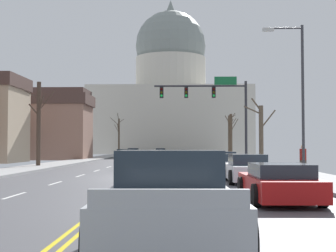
{
  "coord_description": "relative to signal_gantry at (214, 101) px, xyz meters",
  "views": [
    {
      "loc": [
        2.04,
        -24.31,
        1.68
      ],
      "look_at": [
        0.76,
        24.25,
        3.65
      ],
      "focal_mm": 50.91,
      "sensor_mm": 36.0,
      "label": 1
    }
  ],
  "objects": [
    {
      "name": "ground",
      "position": [
        -4.87,
        -16.14,
        -5.46
      ],
      "size": [
        20.0,
        180.0,
        0.2
      ],
      "color": "#4D4D52"
    },
    {
      "name": "signal_gantry",
      "position": [
        0.0,
        0.0,
        0.0
      ],
      "size": [
        7.91,
        0.41,
        7.4
      ],
      "color": "#28282D",
      "rests_on": "ground"
    },
    {
      "name": "street_lamp_right",
      "position": [
        3.07,
        -16.44,
        -0.84
      ],
      "size": [
        2.06,
        0.24,
        7.62
      ],
      "color": "#333338",
      "rests_on": "ground"
    },
    {
      "name": "capitol_building",
      "position": [
        -4.87,
        57.58,
        5.94
      ],
      "size": [
        31.82,
        19.88,
        31.96
      ],
      "color": "beige",
      "rests_on": "ground"
    },
    {
      "name": "sedan_near_00",
      "position": [
        0.43,
        -4.93,
        -4.91
      ],
      "size": [
        1.99,
        4.59,
        1.21
      ],
      "color": "navy",
      "rests_on": "ground"
    },
    {
      "name": "sedan_near_01",
      "position": [
        0.23,
        -12.04,
        -4.93
      ],
      "size": [
        2.16,
        4.74,
        1.18
      ],
      "color": "silver",
      "rests_on": "ground"
    },
    {
      "name": "sedan_near_02",
      "position": [
        0.17,
        -18.94,
        -4.89
      ],
      "size": [
        1.97,
        4.22,
        1.28
      ],
      "color": "silver",
      "rests_on": "ground"
    },
    {
      "name": "sedan_near_03",
      "position": [
        0.1,
        -26.1,
        -4.93
      ],
      "size": [
        2.04,
        4.57,
        1.14
      ],
      "color": "#B71414",
      "rests_on": "ground"
    },
    {
      "name": "pickup_truck_near_04",
      "position": [
        -3.01,
        -32.3,
        -4.77
      ],
      "size": [
        2.36,
        5.28,
        1.59
      ],
      "color": "#ADB2B7",
      "rests_on": "ground"
    },
    {
      "name": "sedan_oncoming_00",
      "position": [
        -6.91,
        9.99,
        -4.93
      ],
      "size": [
        2.07,
        4.62,
        1.18
      ],
      "color": "#6B6056",
      "rests_on": "ground"
    },
    {
      "name": "sedan_oncoming_01",
      "position": [
        -10.2,
        20.78,
        -4.93
      ],
      "size": [
        2.1,
        4.53,
        1.18
      ],
      "color": "#1E7247",
      "rests_on": "ground"
    },
    {
      "name": "sedan_oncoming_02",
      "position": [
        -10.3,
        34.67,
        -4.9
      ],
      "size": [
        2.16,
        4.69,
        1.23
      ],
      "color": "#9EA3A8",
      "rests_on": "ground"
    },
    {
      "name": "sedan_oncoming_03",
      "position": [
        -6.45,
        46.21,
        -4.94
      ],
      "size": [
        2.13,
        4.27,
        1.13
      ],
      "color": "#9EA3A8",
      "rests_on": "ground"
    },
    {
      "name": "flank_building_02",
      "position": [
        -23.27,
        30.23,
        -0.42
      ],
      "size": [
        13.05,
        6.67,
        10.01
      ],
      "color": "slate",
      "rests_on": "ground"
    },
    {
      "name": "flank_building_03",
      "position": [
        -20.49,
        15.19,
        -1.64
      ],
      "size": [
        14.15,
        6.31,
        7.6
      ],
      "color": "#8C6656",
      "rests_on": "ground"
    },
    {
      "name": "bare_tree_00",
      "position": [
        3.55,
        19.85,
        -2.49
      ],
      "size": [
        1.18,
        1.94,
        5.57
      ],
      "color": "#4C3D2D",
      "rests_on": "ground"
    },
    {
      "name": "bare_tree_01",
      "position": [
        -12.99,
        37.52,
        -2.09
      ],
      "size": [
        2.29,
        2.51,
        6.78
      ],
      "color": "#4C3D2D",
      "rests_on": "ground"
    },
    {
      "name": "bare_tree_02",
      "position": [
        2.96,
        -6.17,
        -2.96
      ],
      "size": [
        2.44,
        0.99,
        4.97
      ],
      "color": "brown",
      "rests_on": "ground"
    },
    {
      "name": "bare_tree_03",
      "position": [
        -13.69,
        -4.35,
        -2.0
      ],
      "size": [
        2.34,
        1.86,
        6.41
      ],
      "color": "#423328",
      "rests_on": "ground"
    },
    {
      "name": "bare_tree_04",
      "position": [
        3.95,
        25.83,
        -2.32
      ],
      "size": [
        1.45,
        1.99,
        5.75
      ],
      "color": "#4C3D2D",
      "rests_on": "ground"
    },
    {
      "name": "pedestrian_00",
      "position": [
        3.43,
        -15.96,
        -4.47
      ],
      "size": [
        0.35,
        0.34,
        1.58
      ],
      "color": "#4C4238",
      "rests_on": "ground"
    }
  ]
}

